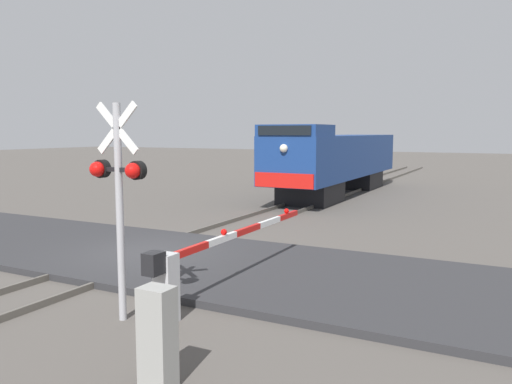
{
  "coord_description": "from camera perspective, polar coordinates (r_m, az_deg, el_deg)",
  "views": [
    {
      "loc": [
        9.12,
        -11.07,
        3.51
      ],
      "look_at": [
        0.79,
        5.05,
        1.37
      ],
      "focal_mm": 36.02,
      "sensor_mm": 36.0,
      "label": 1
    }
  ],
  "objects": [
    {
      "name": "ground_plane",
      "position": [
        14.76,
        -11.89,
        -7.18
      ],
      "size": [
        160.0,
        160.0,
        0.0
      ],
      "primitive_type": "plane",
      "color": "#514C47"
    },
    {
      "name": "rail_track_left",
      "position": [
        15.2,
        -14.01,
        -6.55
      ],
      "size": [
        0.08,
        80.0,
        0.15
      ],
      "primitive_type": "cube",
      "color": "#59544C",
      "rests_on": "ground_plane"
    },
    {
      "name": "rail_track_right",
      "position": [
        14.31,
        -9.65,
        -7.27
      ],
      "size": [
        0.08,
        80.0,
        0.15
      ],
      "primitive_type": "cube",
      "color": "#59544C",
      "rests_on": "ground_plane"
    },
    {
      "name": "road_surface",
      "position": [
        14.74,
        -11.9,
        -6.88
      ],
      "size": [
        36.0,
        5.62,
        0.16
      ],
      "primitive_type": "cube",
      "color": "#2D2D30",
      "rests_on": "ground_plane"
    },
    {
      "name": "locomotive",
      "position": [
        28.85,
        8.89,
        3.61
      ],
      "size": [
        2.93,
        14.72,
        3.82
      ],
      "color": "black",
      "rests_on": "ground_plane"
    },
    {
      "name": "crossing_signal",
      "position": [
        9.67,
        -15.06,
        0.59
      ],
      "size": [
        1.18,
        0.33,
        4.05
      ],
      "color": "#ADADB2",
      "rests_on": "ground_plane"
    },
    {
      "name": "crossing_gate",
      "position": [
        10.38,
        -6.91,
        -7.97
      ],
      "size": [
        0.36,
        6.63,
        1.41
      ],
      "color": "silver",
      "rests_on": "ground_plane"
    },
    {
      "name": "utility_cabinet",
      "position": [
        7.37,
        -10.88,
        -15.67
      ],
      "size": [
        0.45,
        0.36,
        1.44
      ],
      "primitive_type": "cube",
      "color": "#999993",
      "rests_on": "ground_plane"
    }
  ]
}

